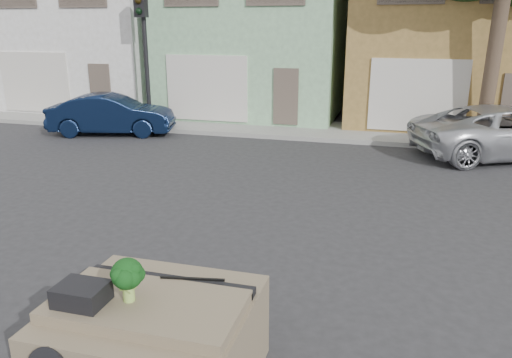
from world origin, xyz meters
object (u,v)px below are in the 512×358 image
at_px(silver_pickup, 504,157).
at_px(broccoli, 128,279).
at_px(traffic_signal, 145,59).
at_px(navy_sedan, 113,134).

relative_size(silver_pickup, broccoli, 11.63).
xyz_separation_m(traffic_signal, broccoli, (6.34, -12.68, -1.20)).
relative_size(traffic_signal, broccoli, 11.01).
bearing_deg(traffic_signal, broccoli, -63.45).
bearing_deg(silver_pickup, navy_sedan, 67.77).
bearing_deg(broccoli, silver_pickup, 64.49).
height_order(navy_sedan, broccoli, broccoli).
bearing_deg(broccoli, traffic_signal, 116.55).
height_order(silver_pickup, broccoli, broccoli).
relative_size(navy_sedan, silver_pickup, 0.79).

